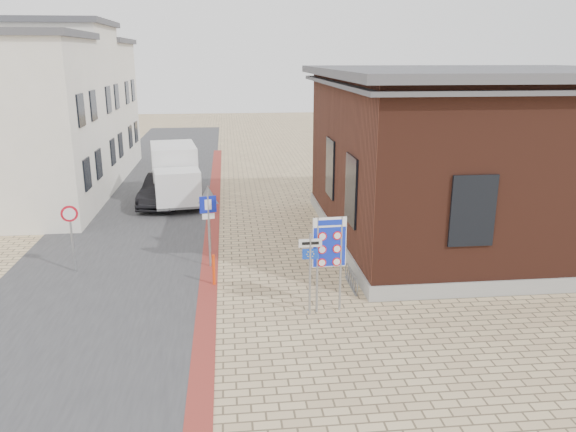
{
  "coord_description": "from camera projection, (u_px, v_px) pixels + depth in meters",
  "views": [
    {
      "loc": [
        -1.24,
        -14.47,
        7.28
      ],
      "look_at": [
        0.67,
        3.1,
        2.2
      ],
      "focal_mm": 35.0,
      "sensor_mm": 36.0,
      "label": 1
    }
  ],
  "objects": [
    {
      "name": "road_strip",
      "position": [
        148.0,
        198.0,
        29.72
      ],
      "size": [
        7.0,
        60.0,
        0.02
      ],
      "primitive_type": "cube",
      "color": "#38383A",
      "rests_on": "ground"
    },
    {
      "name": "townhouse_far",
      "position": [
        76.0,
        105.0,
        36.6
      ],
      "size": [
        7.4,
        6.4,
        8.3
      ],
      "color": "silver",
      "rests_on": "ground"
    },
    {
      "name": "speed_sign",
      "position": [
        71.0,
        228.0,
        19.13
      ],
      "size": [
        0.56,
        0.15,
        2.4
      ],
      "rotation": [
        0.0,
        0.0,
        0.21
      ],
      "color": "gray",
      "rests_on": "ground"
    },
    {
      "name": "essen_sign",
      "position": [
        310.0,
        262.0,
        15.9
      ],
      "size": [
        0.67,
        0.07,
        2.47
      ],
      "rotation": [
        0.0,
        0.0,
        0.02
      ],
      "color": "gray",
      "rests_on": "ground"
    },
    {
      "name": "sedan",
      "position": [
        164.0,
        189.0,
        28.2
      ],
      "size": [
        2.28,
        4.95,
        1.57
      ],
      "primitive_type": "imported",
      "rotation": [
        0.0,
        0.0,
        -0.13
      ],
      "color": "black",
      "rests_on": "ground"
    },
    {
      "name": "border_sign",
      "position": [
        329.0,
        244.0,
        16.03
      ],
      "size": [
        0.98,
        0.11,
        2.88
      ],
      "rotation": [
        0.0,
        0.0,
        0.06
      ],
      "color": "gray",
      "rests_on": "ground"
    },
    {
      "name": "yield_sign",
      "position": [
        209.0,
        203.0,
        20.94
      ],
      "size": [
        0.91,
        0.22,
        2.57
      ],
      "rotation": [
        0.0,
        0.0,
        -0.18
      ],
      "color": "gray",
      "rests_on": "ground"
    },
    {
      "name": "brick_building",
      "position": [
        482.0,
        153.0,
        22.62
      ],
      "size": [
        13.0,
        13.0,
        6.8
      ],
      "color": "gray",
      "rests_on": "ground"
    },
    {
      "name": "curb_strip",
      "position": [
        213.0,
        222.0,
        25.31
      ],
      "size": [
        0.6,
        40.0,
        0.02
      ],
      "primitive_type": "cube",
      "color": "maroon",
      "rests_on": "ground"
    },
    {
      "name": "box_truck",
      "position": [
        175.0,
        174.0,
        28.52
      ],
      "size": [
        2.91,
        5.7,
        2.85
      ],
      "rotation": [
        0.0,
        0.0,
        0.14
      ],
      "color": "slate",
      "rests_on": "ground"
    },
    {
      "name": "bike_rack",
      "position": [
        351.0,
        279.0,
        18.27
      ],
      "size": [
        0.08,
        1.8,
        0.6
      ],
      "color": "slate",
      "rests_on": "ground"
    },
    {
      "name": "townhouse_mid",
      "position": [
        47.0,
        107.0,
        30.76
      ],
      "size": [
        7.4,
        6.4,
        9.1
      ],
      "color": "silver",
      "rests_on": "ground"
    },
    {
      "name": "ground",
      "position": [
        276.0,
        321.0,
        15.96
      ],
      "size": [
        120.0,
        120.0,
        0.0
      ],
      "primitive_type": "plane",
      "color": "tan",
      "rests_on": "ground"
    },
    {
      "name": "townhouse_near",
      "position": [
        8.0,
        127.0,
        25.13
      ],
      "size": [
        7.4,
        6.4,
        8.3
      ],
      "color": "silver",
      "rests_on": "ground"
    },
    {
      "name": "parking_sign",
      "position": [
        208.0,
        217.0,
        19.55
      ],
      "size": [
        0.58,
        0.18,
        2.67
      ],
      "rotation": [
        0.0,
        0.0,
        0.25
      ],
      "color": "gray",
      "rests_on": "ground"
    },
    {
      "name": "bollard",
      "position": [
        214.0,
        270.0,
        18.31
      ],
      "size": [
        0.13,
        0.13,
        1.05
      ],
      "primitive_type": "cylinder",
      "rotation": [
        0.0,
        0.0,
        -0.43
      ],
      "color": "#ED400C",
      "rests_on": "ground"
    }
  ]
}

